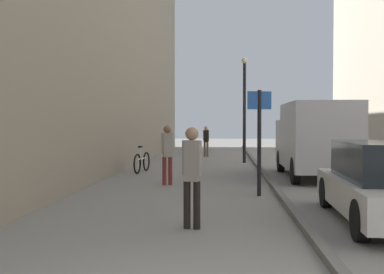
{
  "coord_description": "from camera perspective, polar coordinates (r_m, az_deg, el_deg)",
  "views": [
    {
      "loc": [
        0.25,
        -2.99,
        1.78
      ],
      "look_at": [
        -0.67,
        9.7,
        1.41
      ],
      "focal_mm": 43.24,
      "sensor_mm": 36.0,
      "label": 1
    }
  ],
  "objects": [
    {
      "name": "street_sign_post",
      "position": [
        11.44,
        8.3,
        0.47
      ],
      "size": [
        0.59,
        0.17,
        2.6
      ],
      "rotation": [
        0.0,
        0.0,
        3.37
      ],
      "color": "black",
      "rests_on": "ground_plane"
    },
    {
      "name": "pedestrian_main_foreground",
      "position": [
        7.8,
        -0.01,
        -4.12
      ],
      "size": [
        0.34,
        0.23,
        1.72
      ],
      "rotation": [
        0.0,
        0.0,
        -0.2
      ],
      "color": "black",
      "rests_on": "ground_plane"
    },
    {
      "name": "kerb_strip",
      "position": [
        15.15,
        9.19,
        -4.88
      ],
      "size": [
        0.16,
        40.0,
        0.12
      ],
      "primitive_type": "cube",
      "color": "#615F5B",
      "rests_on": "ground_plane"
    },
    {
      "name": "bicycle_leaning",
      "position": [
        16.92,
        -6.2,
        -3.09
      ],
      "size": [
        0.3,
        1.76,
        0.98
      ],
      "rotation": [
        0.0,
        0.0,
        -0.14
      ],
      "color": "black",
      "rests_on": "ground_plane"
    },
    {
      "name": "lamp_post",
      "position": [
        21.08,
        6.49,
        4.21
      ],
      "size": [
        0.28,
        0.28,
        4.76
      ],
      "color": "black",
      "rests_on": "ground_plane"
    },
    {
      "name": "pedestrian_far_crossing",
      "position": [
        24.84,
        1.75,
        -0.25
      ],
      "size": [
        0.31,
        0.25,
        1.65
      ],
      "rotation": [
        0.0,
        0.0,
        2.76
      ],
      "color": "brown",
      "rests_on": "ground_plane"
    },
    {
      "name": "delivery_van",
      "position": [
        15.68,
        14.89,
        -0.14
      ],
      "size": [
        1.98,
        5.14,
        2.43
      ],
      "rotation": [
        0.0,
        0.0,
        0.0
      ],
      "color": "#B7B7BC",
      "rests_on": "ground_plane"
    },
    {
      "name": "pedestrian_mid_block",
      "position": [
        13.41,
        -3.07,
        -1.69
      ],
      "size": [
        0.33,
        0.25,
        1.73
      ],
      "rotation": [
        0.0,
        0.0,
        0.31
      ],
      "color": "maroon",
      "rests_on": "ground_plane"
    },
    {
      "name": "ground_plane",
      "position": [
        15.1,
        3.19,
        -5.11
      ],
      "size": [
        80.0,
        80.0,
        0.0
      ],
      "primitive_type": "plane",
      "color": "gray"
    }
  ]
}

